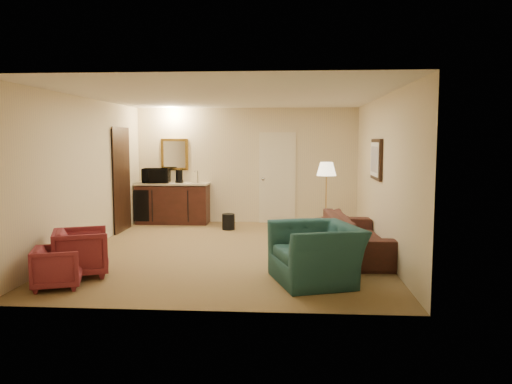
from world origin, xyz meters
TOP-DOWN VIEW (x-y plane):
  - ground at (0.00, 0.00)m, footprint 6.00×6.00m
  - room_walls at (-0.10, 0.77)m, footprint 5.02×6.01m
  - wetbar_cabinet at (-1.65, 2.72)m, footprint 1.64×0.58m
  - sofa at (2.08, -0.20)m, footprint 0.78×2.32m
  - teal_armchair at (1.34, -1.76)m, footprint 1.09×1.36m
  - rose_chair_near at (-1.90, -1.69)m, footprint 0.88×0.90m
  - rose_chair_far at (-1.97, -2.26)m, footprint 0.69×0.71m
  - coffee_table at (1.77, 0.81)m, footprint 0.77×0.53m
  - floor_lamp at (1.70, 1.55)m, footprint 0.43×0.43m
  - waste_bin at (-0.30, 2.00)m, footprint 0.34×0.34m
  - microwave at (-2.01, 2.67)m, footprint 0.61×0.36m
  - coffee_maker at (-1.50, 2.73)m, footprint 0.20×0.20m

SIDE VIEW (x-z plane):
  - ground at x=0.00m, z-range 0.00..0.00m
  - waste_bin at x=-0.30m, z-range 0.00..0.33m
  - coffee_table at x=1.77m, z-range 0.00..0.43m
  - rose_chair_far at x=-1.97m, z-range 0.00..0.59m
  - rose_chair_near at x=-1.90m, z-range 0.00..0.73m
  - sofa at x=2.08m, z-range 0.00..0.90m
  - wetbar_cabinet at x=-1.65m, z-range 0.00..0.92m
  - teal_armchair at x=1.34m, z-range 0.00..1.03m
  - floor_lamp at x=1.70m, z-range 0.00..1.46m
  - coffee_maker at x=-1.50m, z-range 0.92..1.21m
  - microwave at x=-2.01m, z-range 0.92..1.32m
  - room_walls at x=-0.10m, z-range 0.41..3.02m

